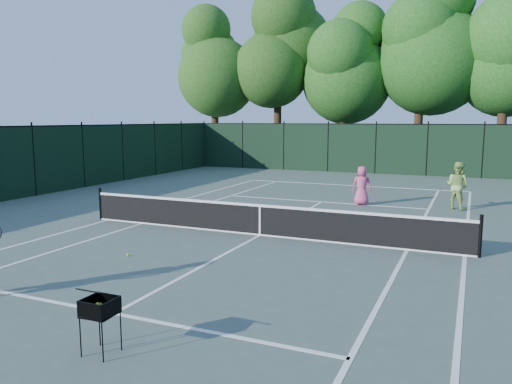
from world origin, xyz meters
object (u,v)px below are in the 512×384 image
at_px(ball_hopper, 100,307).
at_px(loose_ball_midcourt, 128,255).
at_px(player_green, 457,186).
at_px(player_pink, 362,186).

height_order(ball_hopper, loose_ball_midcourt, ball_hopper).
bearing_deg(ball_hopper, loose_ball_midcourt, 119.48).
bearing_deg(ball_hopper, player_green, 69.35).
height_order(player_green, loose_ball_midcourt, player_green).
distance_m(player_pink, ball_hopper, 14.04).
bearing_deg(player_pink, ball_hopper, 77.56).
relative_size(player_green, ball_hopper, 2.14).
distance_m(ball_hopper, loose_ball_midcourt, 5.25).
bearing_deg(loose_ball_midcourt, player_pink, 69.12).
bearing_deg(player_pink, player_green, 179.26).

